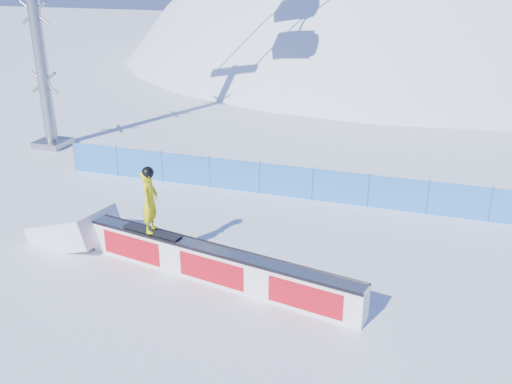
% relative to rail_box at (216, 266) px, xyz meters
% --- Properties ---
extents(ground, '(160.00, 160.00, 0.00)m').
position_rel_rail_box_xyz_m(ground, '(2.14, 1.90, -0.49)').
color(ground, white).
rests_on(ground, ground).
extents(snow_hill, '(64.00, 64.00, 64.00)m').
position_rel_rail_box_xyz_m(snow_hill, '(2.14, 43.90, -18.49)').
color(snow_hill, white).
rests_on(snow_hill, ground).
extents(safety_fence, '(22.05, 0.05, 1.30)m').
position_rel_rail_box_xyz_m(safety_fence, '(2.14, 6.40, 0.11)').
color(safety_fence, blue).
rests_on(safety_fence, ground).
extents(rail_box, '(8.28, 2.07, 1.00)m').
position_rel_rail_box_xyz_m(rail_box, '(0.00, 0.00, 0.00)').
color(rail_box, white).
rests_on(rail_box, ground).
extents(snow_ramp, '(2.86, 2.07, 1.63)m').
position_rel_rail_box_xyz_m(snow_ramp, '(-5.11, 0.94, -0.49)').
color(snow_ramp, white).
rests_on(snow_ramp, ground).
extents(snowboarder, '(1.89, 0.71, 1.94)m').
position_rel_rail_box_xyz_m(snowboarder, '(-2.08, 0.38, 1.46)').
color(snowboarder, black).
rests_on(snowboarder, rail_box).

